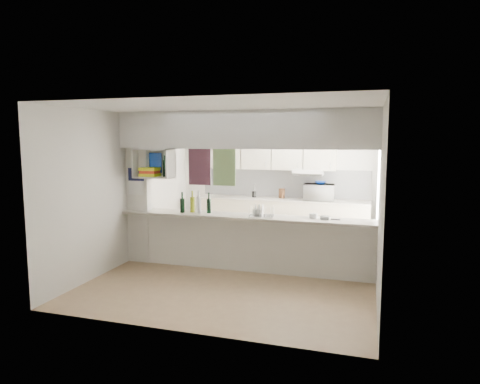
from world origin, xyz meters
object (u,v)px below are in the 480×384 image
at_px(bowl, 321,183).
at_px(dish_rack, 261,211).
at_px(wine_bottles, 196,205).
at_px(microwave, 319,192).

relative_size(bowl, dish_rack, 0.54).
relative_size(bowl, wine_bottles, 0.44).
xyz_separation_m(dish_rack, wine_bottles, (-1.14, 0.01, 0.05)).
height_order(microwave, wine_bottles, wine_bottles).
bearing_deg(microwave, wine_bottles, 46.00).
height_order(microwave, bowl, bowl).
height_order(bowl, wine_bottles, bowl).
bearing_deg(dish_rack, bowl, 63.94).
bearing_deg(microwave, dish_rack, 69.20).
xyz_separation_m(bowl, wine_bottles, (-1.84, -2.10, -0.22)).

